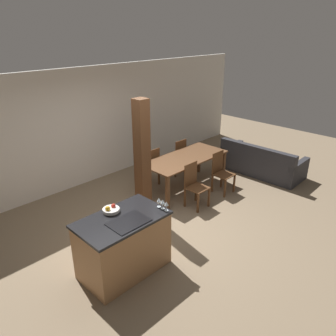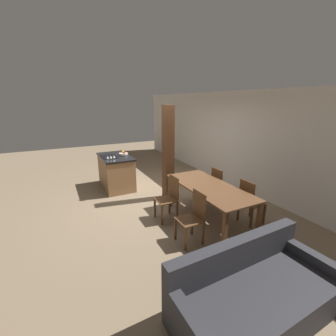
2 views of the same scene
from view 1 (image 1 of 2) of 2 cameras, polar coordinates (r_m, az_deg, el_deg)
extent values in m
plane|color=#847056|center=(6.35, -2.55, -9.95)|extent=(16.00, 16.00, 0.00)
cube|color=silver|center=(7.72, -16.01, 6.40)|extent=(11.20, 0.08, 2.70)
cube|color=#9E7047|center=(5.12, -7.77, -13.27)|extent=(1.29, 0.76, 0.90)
cube|color=black|center=(4.86, -8.08, -8.82)|extent=(1.33, 0.80, 0.04)
cube|color=black|center=(4.74, -6.88, -9.33)|extent=(0.56, 0.40, 0.01)
cylinder|color=silver|center=(5.00, -9.88, -7.22)|extent=(0.26, 0.26, 0.05)
sphere|color=red|center=(5.01, -9.49, -6.50)|extent=(0.07, 0.07, 0.07)
sphere|color=gold|center=(4.95, -10.46, -6.97)|extent=(0.08, 0.08, 0.08)
cylinder|color=silver|center=(4.96, -0.27, -7.41)|extent=(0.06, 0.06, 0.00)
cylinder|color=silver|center=(4.94, -0.28, -6.96)|extent=(0.01, 0.01, 0.09)
cone|color=silver|center=(4.90, -0.28, -6.19)|extent=(0.07, 0.07, 0.07)
cylinder|color=silver|center=(5.01, -0.93, -7.08)|extent=(0.06, 0.06, 0.00)
cylinder|color=silver|center=(4.99, -0.94, -6.63)|extent=(0.01, 0.01, 0.09)
cone|color=silver|center=(4.95, -0.94, -5.86)|extent=(0.07, 0.07, 0.07)
cylinder|color=silver|center=(5.06, -1.58, -6.75)|extent=(0.06, 0.06, 0.00)
cylinder|color=silver|center=(5.04, -1.59, -6.30)|extent=(0.01, 0.01, 0.09)
cone|color=silver|center=(5.00, -1.60, -5.54)|extent=(0.07, 0.07, 0.07)
cube|color=brown|center=(7.41, 3.05, 1.78)|extent=(2.06, 0.90, 0.03)
cube|color=brown|center=(6.69, -0.07, -4.35)|extent=(0.07, 0.07, 0.75)
cube|color=brown|center=(8.05, 9.63, 0.27)|extent=(0.07, 0.07, 0.75)
cube|color=brown|center=(7.20, -4.46, -2.32)|extent=(0.07, 0.07, 0.75)
cube|color=brown|center=(8.47, 5.39, 1.72)|extent=(0.07, 0.07, 0.75)
cube|color=brown|center=(6.78, 5.12, -3.46)|extent=(0.40, 0.40, 0.02)
cube|color=brown|center=(6.78, 3.96, -1.04)|extent=(0.38, 0.02, 0.49)
cube|color=brown|center=(6.67, 5.24, -6.15)|extent=(0.04, 0.04, 0.43)
cube|color=brown|center=(6.91, 7.13, -5.09)|extent=(0.04, 0.04, 0.43)
cube|color=brown|center=(6.86, 2.96, -5.14)|extent=(0.04, 0.04, 0.43)
cube|color=brown|center=(7.10, 4.87, -4.16)|extent=(0.04, 0.04, 0.43)
cube|color=brown|center=(7.45, 9.69, -1.13)|extent=(0.40, 0.40, 0.02)
cube|color=brown|center=(7.45, 8.64, 1.07)|extent=(0.38, 0.02, 0.49)
cube|color=brown|center=(7.33, 9.89, -3.53)|extent=(0.04, 0.04, 0.43)
cube|color=brown|center=(7.60, 11.44, -2.65)|extent=(0.04, 0.04, 0.43)
cube|color=brown|center=(7.51, 7.69, -2.69)|extent=(0.04, 0.04, 0.43)
cube|color=brown|center=(7.77, 9.28, -1.86)|extent=(0.04, 0.04, 0.43)
cube|color=brown|center=(7.72, -3.47, 0.08)|extent=(0.40, 0.40, 0.02)
cube|color=brown|center=(7.50, -2.54, 1.46)|extent=(0.38, 0.02, 0.49)
cube|color=brown|center=(8.04, -3.34, -0.68)|extent=(0.04, 0.04, 0.43)
cube|color=brown|center=(7.83, -5.26, -1.43)|extent=(0.04, 0.04, 0.43)
cube|color=brown|center=(7.81, -1.59, -1.43)|extent=(0.04, 0.04, 0.43)
cube|color=brown|center=(7.59, -3.52, -2.22)|extent=(0.04, 0.04, 0.43)
cube|color=brown|center=(8.32, 1.27, 1.88)|extent=(0.40, 0.40, 0.02)
cube|color=brown|center=(8.11, 2.26, 3.20)|extent=(0.38, 0.02, 0.49)
cube|color=brown|center=(8.64, 1.21, 1.10)|extent=(0.04, 0.04, 0.43)
cube|color=brown|center=(8.40, -0.45, 0.45)|extent=(0.04, 0.04, 0.43)
cube|color=brown|center=(8.42, 2.96, 0.46)|extent=(0.04, 0.04, 0.43)
cube|color=brown|center=(8.18, 1.30, -0.23)|extent=(0.04, 0.04, 0.43)
cube|color=#2D2D33|center=(8.78, 16.06, 0.50)|extent=(0.95, 2.04, 0.42)
cube|color=#2D2D33|center=(8.32, 15.14, 2.35)|extent=(0.20, 2.02, 0.39)
cube|color=#2D2D33|center=(8.42, 21.70, -0.78)|extent=(0.91, 0.16, 0.56)
cube|color=#2D2D33|center=(9.18, 10.99, 2.48)|extent=(0.91, 0.16, 0.56)
cube|color=#4C2D19|center=(6.18, -4.48, 1.30)|extent=(0.23, 0.23, 2.34)
camera|label=2|loc=(8.85, 32.84, 12.96)|focal=24.00mm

